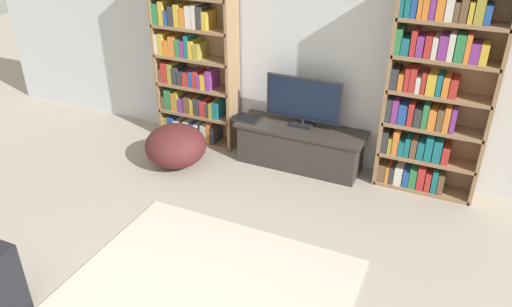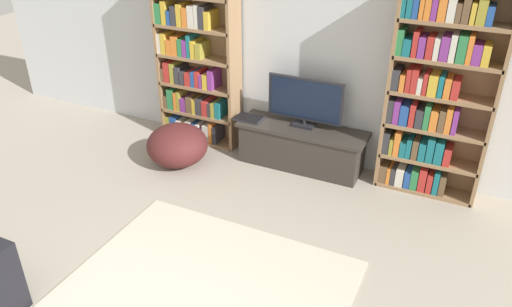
{
  "view_description": "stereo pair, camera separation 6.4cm",
  "coord_description": "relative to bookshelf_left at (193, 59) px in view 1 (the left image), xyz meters",
  "views": [
    {
      "loc": [
        1.65,
        -0.75,
        2.87
      ],
      "look_at": [
        0.01,
        2.83,
        0.7
      ],
      "focal_mm": 35.0,
      "sensor_mm": 36.0,
      "label": 1
    },
    {
      "loc": [
        1.71,
        -0.73,
        2.87
      ],
      "look_at": [
        0.01,
        2.83,
        0.7
      ],
      "focal_mm": 35.0,
      "sensor_mm": 36.0,
      "label": 2
    }
  ],
  "objects": [
    {
      "name": "bookshelf_left",
      "position": [
        0.0,
        0.0,
        0.0
      ],
      "size": [
        1.0,
        0.3,
        2.09
      ],
      "color": "#93704C",
      "rests_on": "ground_plane"
    },
    {
      "name": "tv_stand",
      "position": [
        1.4,
        -0.11,
        -0.8
      ],
      "size": [
        1.44,
        0.46,
        0.48
      ],
      "color": "#332D28",
      "rests_on": "ground_plane"
    },
    {
      "name": "bookshelf_right",
      "position": [
        2.7,
        0.0,
        0.01
      ],
      "size": [
        1.0,
        0.3,
        2.09
      ],
      "color": "#93704C",
      "rests_on": "ground_plane"
    },
    {
      "name": "laptop",
      "position": [
        0.77,
        -0.16,
        -0.55
      ],
      "size": [
        0.31,
        0.21,
        0.03
      ],
      "color": "#28282D",
      "rests_on": "tv_stand"
    },
    {
      "name": "television",
      "position": [
        1.4,
        -0.05,
        -0.26
      ],
      "size": [
        0.85,
        0.16,
        0.56
      ],
      "color": "black",
      "rests_on": "tv_stand"
    },
    {
      "name": "wall_back",
      "position": [
        1.36,
        0.18,
        0.26
      ],
      "size": [
        8.8,
        0.06,
        2.6
      ],
      "color": "silver",
      "rests_on": "ground_plane"
    },
    {
      "name": "area_rug",
      "position": [
        1.44,
        -2.33,
        -1.03
      ],
      "size": [
        2.18,
        1.82,
        0.02
      ],
      "color": "beige",
      "rests_on": "ground_plane"
    },
    {
      "name": "beanbag_ottoman",
      "position": [
        0.12,
        -0.66,
        -0.8
      ],
      "size": [
        0.69,
        0.69,
        0.47
      ],
      "primitive_type": "ellipsoid",
      "color": "#4C1E1E",
      "rests_on": "ground_plane"
    }
  ]
}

